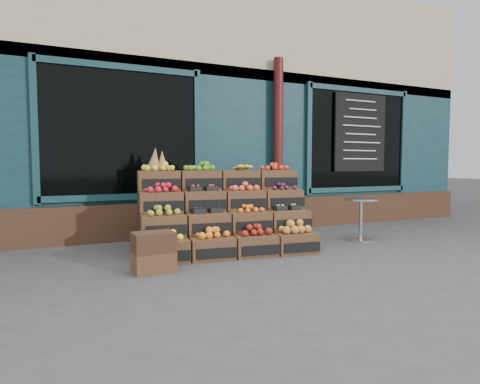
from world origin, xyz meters
name	(u,v)px	position (x,y,z in m)	size (l,w,h in m)	color
ground	(276,260)	(0.00, 0.00, 0.00)	(60.00, 60.00, 0.00)	#3B3B3E
shop_facade	(172,117)	(0.00, 5.11, 2.40)	(12.00, 6.24, 4.80)	#0F3036
crate_display	(223,219)	(-0.40, 0.86, 0.46)	(2.50, 1.44, 1.49)	#4D311E
spare_crates	(153,252)	(-1.58, 0.09, 0.23)	(0.48, 0.35, 0.46)	#4D311E
bistro_table	(361,214)	(1.91, 0.58, 0.43)	(0.55, 0.55, 0.69)	#BBBDC2
shopkeeper	(127,174)	(-1.43, 2.82, 1.07)	(0.78, 0.51, 2.14)	#1E6A29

